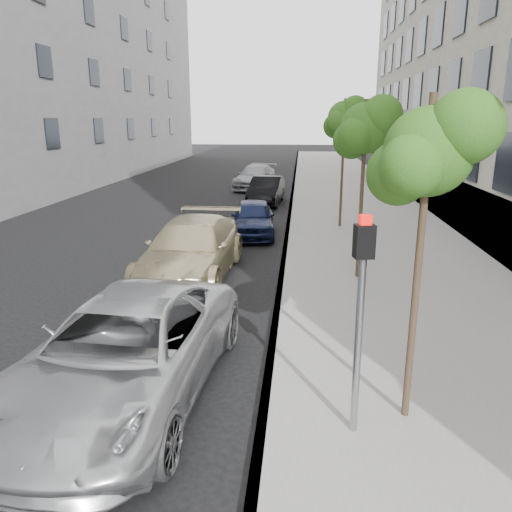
# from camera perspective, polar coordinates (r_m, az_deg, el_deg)

# --- Properties ---
(ground) EXTENTS (160.00, 160.00, 0.00)m
(ground) POSITION_cam_1_polar(r_m,az_deg,el_deg) (6.71, -11.18, -23.96)
(ground) COLOR black
(ground) RESTS_ON ground
(sidewalk) EXTENTS (6.40, 72.00, 0.14)m
(sidewalk) POSITION_cam_1_polar(r_m,az_deg,el_deg) (29.36, 10.36, 7.08)
(sidewalk) COLOR gray
(sidewalk) RESTS_ON ground
(curb) EXTENTS (0.15, 72.00, 0.14)m
(curb) POSITION_cam_1_polar(r_m,az_deg,el_deg) (29.24, 4.21, 7.26)
(curb) COLOR #9E9B93
(curb) RESTS_ON ground
(tree_near) EXTENTS (1.51, 1.31, 4.44)m
(tree_near) POSITION_cam_1_polar(r_m,az_deg,el_deg) (6.65, 19.32, 11.10)
(tree_near) COLOR #38281C
(tree_near) RESTS_ON sidewalk
(tree_mid) EXTENTS (1.63, 1.43, 4.65)m
(tree_mid) POSITION_cam_1_polar(r_m,az_deg,el_deg) (13.04, 12.51, 14.04)
(tree_mid) COLOR #38281C
(tree_mid) RESTS_ON sidewalk
(tree_far) EXTENTS (1.62, 1.42, 4.90)m
(tree_far) POSITION_cam_1_polar(r_m,az_deg,el_deg) (19.51, 10.17, 15.25)
(tree_far) COLOR #38281C
(tree_far) RESTS_ON sidewalk
(signal_pole) EXTENTS (0.27, 0.22, 2.97)m
(signal_pole) POSITION_cam_1_polar(r_m,az_deg,el_deg) (6.45, 11.87, -5.05)
(signal_pole) COLOR #939699
(signal_pole) RESTS_ON sidewalk
(minivan) EXTENTS (2.99, 5.78, 1.56)m
(minivan) POSITION_cam_1_polar(r_m,az_deg,el_deg) (8.03, -14.67, -10.54)
(minivan) COLOR #B9BBBE
(minivan) RESTS_ON ground
(suv) EXTENTS (2.43, 5.53, 1.58)m
(suv) POSITION_cam_1_polar(r_m,az_deg,el_deg) (13.65, -7.36, 0.75)
(suv) COLOR #C0B388
(suv) RESTS_ON ground
(sedan_blue) EXTENTS (1.84, 3.96, 1.31)m
(sedan_blue) POSITION_cam_1_polar(r_m,az_deg,el_deg) (18.56, -0.33, 4.38)
(sedan_blue) COLOR #101837
(sedan_blue) RESTS_ON ground
(sedan_black) EXTENTS (1.74, 4.27, 1.38)m
(sedan_black) POSITION_cam_1_polar(r_m,az_deg,el_deg) (25.45, 1.18, 7.48)
(sedan_black) COLOR black
(sedan_black) RESTS_ON ground
(sedan_rear) EXTENTS (2.69, 5.16, 1.43)m
(sedan_rear) POSITION_cam_1_polar(r_m,az_deg,el_deg) (31.19, -0.05, 9.01)
(sedan_rear) COLOR gray
(sedan_rear) RESTS_ON ground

